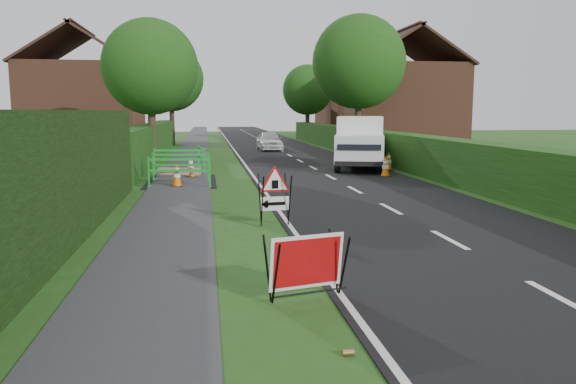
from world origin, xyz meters
TOP-DOWN VIEW (x-y plane):
  - ground at (0.00, 0.00)m, footprint 120.00×120.00m
  - road_surface at (2.50, 35.00)m, footprint 6.00×90.00m
  - footpath at (-3.00, 35.00)m, footprint 2.00×90.00m
  - hedge_west_near at (-5.00, 0.00)m, footprint 1.10×18.00m
  - hedge_west_far at (-5.00, 22.00)m, footprint 1.00×24.00m
  - hedge_east at (6.50, 16.00)m, footprint 1.20×50.00m
  - house_west at (-10.00, 30.00)m, footprint 7.50×7.40m
  - house_east_a at (11.00, 28.00)m, footprint 7.50×7.40m
  - house_east_b at (12.00, 42.00)m, footprint 7.50×7.40m
  - tree_nw at (-4.60, 18.00)m, footprint 4.40×4.40m
  - tree_ne at (6.40, 22.00)m, footprint 5.20×5.20m
  - tree_fw at (-4.60, 34.00)m, footprint 4.80×4.80m
  - tree_fe at (6.40, 38.00)m, footprint 4.20×4.20m
  - red_rect_sign at (-0.83, -1.96)m, footprint 1.13×0.85m
  - triangle_sign at (-0.70, 2.84)m, footprint 0.83×0.83m
  - works_van at (4.43, 14.47)m, footprint 3.17×5.24m
  - traffic_cone_0 at (4.60, 11.41)m, footprint 0.38×0.38m
  - traffic_cone_1 at (5.48, 13.67)m, footprint 0.38×0.38m
  - traffic_cone_2 at (5.43, 15.88)m, footprint 0.38×0.38m
  - traffic_cone_3 at (-3.10, 9.68)m, footprint 0.38×0.38m
  - traffic_cone_4 at (-2.71, 12.35)m, footprint 0.38×0.38m
  - ped_barrier_0 at (-3.00, 9.49)m, footprint 2.09×0.67m
  - ped_barrier_1 at (-3.03, 11.45)m, footprint 2.09×0.68m
  - ped_barrier_2 at (-3.18, 13.74)m, footprint 2.09×0.58m
  - ped_barrier_3 at (-2.34, 14.66)m, footprint 0.58×2.09m
  - redwhite_plank at (-3.04, 10.31)m, footprint 1.45×0.47m
  - litter_can at (-0.72, -3.73)m, footprint 0.12×0.07m
  - hatchback_car at (1.86, 26.45)m, footprint 1.47×3.60m

SIDE VIEW (x-z plane):
  - ground at x=0.00m, z-range 0.00..0.00m
  - hedge_west_near at x=-5.00m, z-range -1.25..1.25m
  - hedge_west_far at x=-5.00m, z-range -0.90..0.90m
  - hedge_east at x=6.50m, z-range -0.75..0.75m
  - redwhite_plank at x=-3.04m, z-range -0.12..0.12m
  - litter_can at x=-0.72m, z-range -0.03..0.03m
  - road_surface at x=2.50m, z-range -0.01..0.01m
  - footpath at x=-3.00m, z-range -0.01..0.02m
  - traffic_cone_0 at x=4.60m, z-range 0.00..0.79m
  - traffic_cone_1 at x=5.48m, z-range 0.00..0.79m
  - traffic_cone_2 at x=5.43m, z-range 0.00..0.79m
  - traffic_cone_3 at x=-3.10m, z-range 0.00..0.79m
  - traffic_cone_4 at x=-2.71m, z-range 0.00..0.79m
  - red_rect_sign at x=-0.83m, z-range 0.06..0.93m
  - hatchback_car at x=1.86m, z-range 0.00..1.22m
  - ped_barrier_0 at x=-3.00m, z-range 0.13..1.13m
  - ped_barrier_1 at x=-3.03m, z-range 0.13..1.13m
  - ped_barrier_2 at x=-3.18m, z-range 0.13..1.13m
  - ped_barrier_3 at x=-2.34m, z-range 0.13..1.13m
  - triangle_sign at x=-0.70m, z-range 0.22..1.33m
  - works_van at x=4.43m, z-range 0.07..2.31m
  - house_west at x=-10.00m, z-range -1.04..6.84m
  - house_east_a at x=11.00m, z-range -1.04..6.84m
  - house_east_b at x=12.00m, z-range -1.04..6.84m
  - tree_fe at x=6.40m, z-range 1.05..7.39m
  - tree_nw at x=-4.60m, z-range 1.13..7.83m
  - tree_fw at x=-4.60m, z-range 1.21..8.45m
  - tree_ne at x=6.40m, z-range 1.28..9.07m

